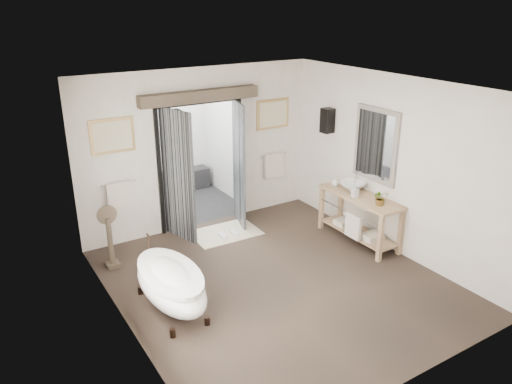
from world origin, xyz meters
TOP-DOWN VIEW (x-y plane):
  - ground_plane at (0.00, 0.00)m, footprint 5.00×5.00m
  - room_shell at (-0.04, -0.12)m, footprint 4.52×5.02m
  - shower_room at (0.00, 3.99)m, footprint 2.22×2.01m
  - back_wall_dressing at (0.00, 2.32)m, footprint 3.82×0.79m
  - clawfoot_tub at (-1.61, 0.19)m, footprint 0.74×1.65m
  - vanity at (1.95, 0.38)m, footprint 0.57×1.60m
  - pedestal_mirror at (-1.96, 1.75)m, footprint 0.31×0.20m
  - rug at (0.14, 1.87)m, footprint 1.22×0.84m
  - slippers at (0.13, 1.74)m, footprint 0.35×0.25m
  - basin at (2.00, 0.65)m, footprint 0.60×0.60m
  - plant at (1.94, -0.09)m, footprint 0.30×0.29m
  - soap_bottle_a at (1.84, 0.40)m, footprint 0.11×0.11m
  - soap_bottle_b at (1.90, 0.97)m, footprint 0.16×0.16m

SIDE VIEW (x-z plane):
  - ground_plane at x=0.00m, z-range 0.00..0.00m
  - rug at x=0.14m, z-range 0.00..0.01m
  - slippers at x=0.13m, z-range 0.01..0.06m
  - clawfoot_tub at x=-1.61m, z-range -0.01..0.80m
  - pedestal_mirror at x=-1.96m, z-range -0.07..0.98m
  - vanity at x=1.95m, z-range 0.08..0.93m
  - shower_room at x=0.00m, z-range -0.35..2.16m
  - basin at x=2.00m, z-range 0.85..1.01m
  - soap_bottle_b at x=1.90m, z-range 0.85..1.02m
  - soap_bottle_a at x=1.84m, z-range 0.85..1.06m
  - plant at x=1.94m, z-range 0.85..1.12m
  - back_wall_dressing at x=0.00m, z-range 0.30..2.82m
  - room_shell at x=-0.04m, z-range 0.40..3.31m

